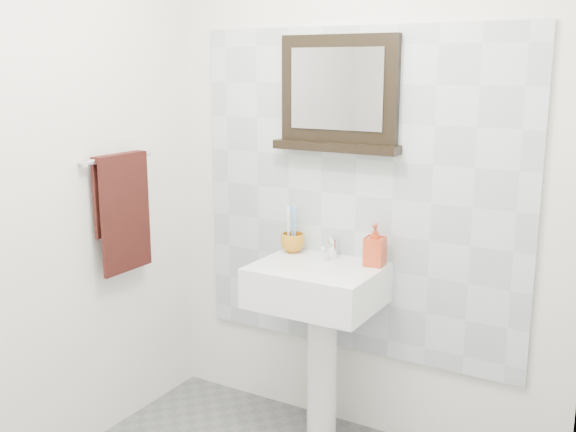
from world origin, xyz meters
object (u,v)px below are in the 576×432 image
Objects in this scene: soap_dispenser at (375,245)px; hand_towel at (123,203)px; pedestal_sink at (318,304)px; framed_mirror at (339,97)px; toothbrush_cup at (293,243)px.

soap_dispenser is 0.35× the size of hand_towel.
hand_towel is at bearing -159.92° from pedestal_sink.
soap_dispenser is 0.68m from framed_mirror.
toothbrush_cup is at bearing 34.30° from hand_towel.
pedestal_sink reaches higher than toothbrush_cup.
pedestal_sink is 0.94m from framed_mirror.
soap_dispenser is at bearing 29.48° from pedestal_sink.
framed_mirror is at bearing 91.25° from pedestal_sink.
hand_towel is (-0.86, -0.31, 0.43)m from pedestal_sink.
pedestal_sink is 1.75× the size of hand_towel.
soap_dispenser is at bearing -1.04° from toothbrush_cup.
toothbrush_cup is 0.21× the size of hand_towel.
pedestal_sink is 5.04× the size of soap_dispenser.
pedestal_sink is 0.37m from soap_dispenser.
soap_dispenser is at bearing -16.00° from framed_mirror.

